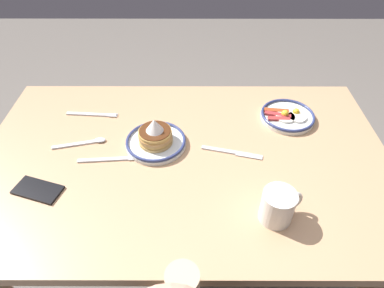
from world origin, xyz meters
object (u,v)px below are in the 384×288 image
Objects in this scene: plate_center_pancakes at (287,116)px; fork_far at (93,114)px; cell_phone at (38,190)px; plate_near_main at (156,139)px; tea_spoon at (87,142)px; coffee_mug at (278,206)px; butter_knife at (231,152)px; fork_near at (108,159)px.

fork_far is (0.75, -0.02, -0.01)m from plate_center_pancakes.
cell_phone is at bearing 77.82° from fork_far.
tea_spoon is (0.24, -0.01, -0.02)m from plate_near_main.
fork_far is (-0.08, -0.38, -0.00)m from cell_phone.
plate_near_main is 0.47m from coffee_mug.
plate_near_main reaches higher than fork_far.
butter_knife is (-0.52, 0.21, -0.00)m from fork_far.
fork_far is at bearing -1.59° from plate_center_pancakes.
tea_spoon is at bearing 10.92° from plate_center_pancakes.
tea_spoon is at bearing 95.90° from fork_far.
plate_near_main reaches higher than cell_phone.
plate_center_pancakes is at bearing -169.08° from tea_spoon.
fork_near is at bearing -23.58° from coffee_mug.
coffee_mug is (-0.36, 0.30, 0.02)m from plate_near_main.
butter_knife is 1.14× the size of tea_spoon.
fork_near and fork_far have the same top height.
tea_spoon is (-0.10, -0.21, 0.00)m from cell_phone.
plate_center_pancakes reaches higher than tea_spoon.
plate_near_main is 0.51m from plate_center_pancakes.
plate_near_main is 1.05× the size of fork_near.
plate_near_main is at bearing 16.80° from plate_center_pancakes.
fork_near is at bearing -127.51° from cell_phone.
cell_phone is 0.23m from fork_near.
fork_near is at bearing 113.78° from fork_far.
tea_spoon is (0.61, -0.31, -0.05)m from coffee_mug.
tea_spoon is (0.73, 0.14, -0.01)m from plate_center_pancakes.
plate_near_main reaches higher than plate_center_pancakes.
fork_near is at bearing 26.59° from plate_near_main.
coffee_mug is at bearing 142.97° from fork_far.
coffee_mug is 0.86× the size of cell_phone.
coffee_mug is 0.71m from cell_phone.
butter_knife is at bearing 174.74° from tea_spoon.
plate_near_main is at bearing -39.79° from coffee_mug.
butter_knife is at bearing -146.77° from cell_phone.
butter_knife is at bearing 158.19° from fork_far.
plate_center_pancakes is 1.12× the size of tea_spoon.
plate_center_pancakes is at bearing -105.82° from coffee_mug.
coffee_mug is 0.68× the size of tea_spoon.
plate_near_main reaches higher than fork_near.
plate_center_pancakes is (-0.49, -0.15, -0.02)m from plate_near_main.
plate_center_pancakes is at bearing -139.17° from cell_phone.
coffee_mug is 0.68m from tea_spoon.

